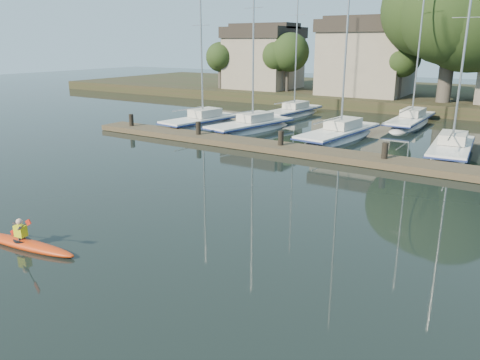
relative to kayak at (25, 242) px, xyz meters
The scene contains 10 objects.
ground 4.02m from the kayak, 30.12° to the left, with size 160.00×160.00×0.00m, color black.
kayak is the anchor object (origin of this frame).
dock 16.39m from the kayak, 77.76° to the left, with size 34.00×2.00×1.80m.
sailboat_0 21.92m from the kayak, 112.85° to the left, with size 3.39×8.25×12.71m.
sailboat_1 21.15m from the kayak, 102.11° to the left, with size 3.88×9.05×14.38m.
sailboat_2 21.30m from the kayak, 84.57° to the left, with size 3.33×9.75×15.81m.
sailboat_3 22.27m from the kayak, 66.25° to the left, with size 2.64×8.05×12.78m.
sailboat_5 29.24m from the kayak, 100.07° to the left, with size 2.69×8.70×14.17m.
sailboat_6 29.80m from the kayak, 81.13° to the left, with size 2.15×9.81×15.56m.
shore 42.72m from the kayak, 83.14° to the left, with size 90.00×25.25×12.75m.
Camera 1 is at (9.37, -9.63, 6.13)m, focal length 35.00 mm.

